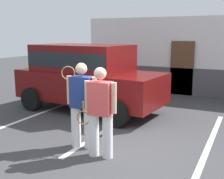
{
  "coord_description": "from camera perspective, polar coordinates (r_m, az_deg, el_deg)",
  "views": [
    {
      "loc": [
        2.42,
        -4.87,
        2.37
      ],
      "look_at": [
        -0.57,
        1.2,
        1.05
      ],
      "focal_mm": 45.7,
      "sensor_mm": 36.0,
      "label": 1
    }
  ],
  "objects": [
    {
      "name": "parked_suv",
      "position": [
        8.9,
        -5.13,
        3.09
      ],
      "size": [
        4.76,
        2.51,
        2.05
      ],
      "rotation": [
        0.0,
        0.0,
        -0.1
      ],
      "color": "#590C0C",
      "rests_on": "ground_plane"
    },
    {
      "name": "parking_stripe_0",
      "position": [
        8.84,
        -14.83,
        -4.87
      ],
      "size": [
        0.12,
        4.4,
        0.01
      ],
      "primitive_type": "cube",
      "color": "silver",
      "rests_on": "ground_plane"
    },
    {
      "name": "parking_stripe_1",
      "position": [
        7.5,
        -0.21,
        -7.36
      ],
      "size": [
        0.12,
        4.4,
        0.01
      ],
      "primitive_type": "cube",
      "color": "silver",
      "rests_on": "ground_plane"
    },
    {
      "name": "house_frontage",
      "position": [
        11.65,
        14.23,
        6.06
      ],
      "size": [
        8.33,
        0.4,
        3.04
      ],
      "color": "white",
      "rests_on": "ground_plane"
    },
    {
      "name": "ground_plane",
      "position": [
        5.93,
        -0.19,
        -12.51
      ],
      "size": [
        40.0,
        40.0,
        0.0
      ],
      "primitive_type": "plane",
      "color": "#38383A"
    },
    {
      "name": "tennis_player_man",
      "position": [
        5.96,
        -6.06,
        -2.92
      ],
      "size": [
        0.8,
        0.34,
        1.8
      ],
      "rotation": [
        0.0,
        0.0,
        3.28
      ],
      "color": "white",
      "rests_on": "ground_plane"
    },
    {
      "name": "tennis_player_woman",
      "position": [
        5.47,
        -2.37,
        -4.43
      ],
      "size": [
        0.91,
        0.3,
        1.77
      ],
      "rotation": [
        0.0,
        0.0,
        3.21
      ],
      "color": "white",
      "rests_on": "ground_plane"
    },
    {
      "name": "parking_stripe_2",
      "position": [
        6.83,
        19.06,
        -9.87
      ],
      "size": [
        0.12,
        4.4,
        0.01
      ],
      "primitive_type": "cube",
      "color": "silver",
      "rests_on": "ground_plane"
    }
  ]
}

